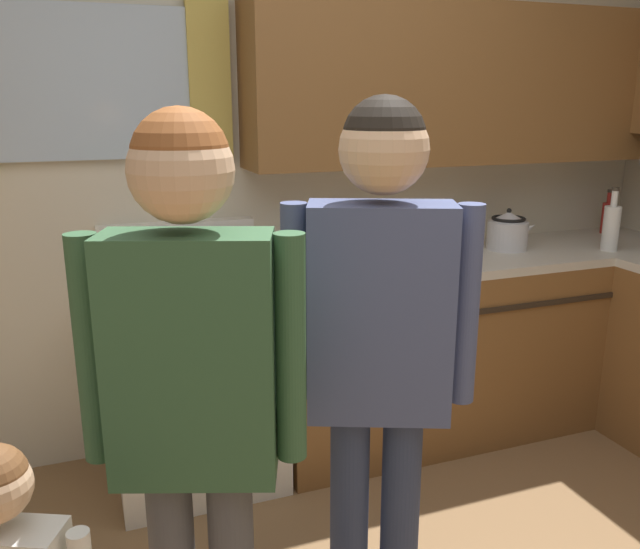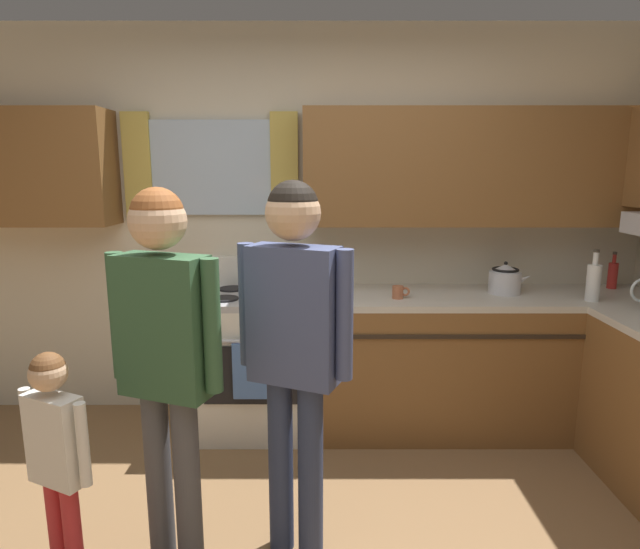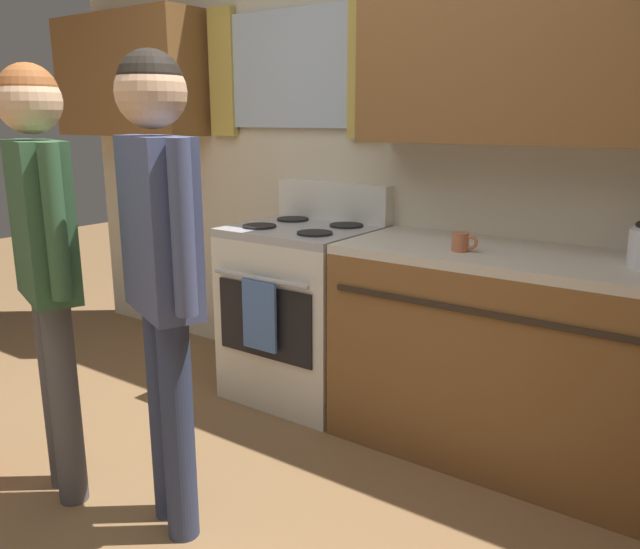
% 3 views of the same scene
% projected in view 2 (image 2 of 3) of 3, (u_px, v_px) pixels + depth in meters
% --- Properties ---
extents(back_wall_unit, '(4.60, 0.42, 2.60)m').
position_uv_depth(back_wall_unit, '(313.00, 203.00, 3.51)').
color(back_wall_unit, beige).
rests_on(back_wall_unit, ground).
extents(kitchen_counter_run, '(2.22, 1.95, 0.90)m').
position_uv_depth(kitchen_counter_run, '(554.00, 384.00, 3.07)').
color(kitchen_counter_run, brown).
rests_on(kitchen_counter_run, ground).
extents(stove_oven, '(0.69, 0.67, 1.10)m').
position_uv_depth(stove_oven, '(258.00, 359.00, 3.43)').
color(stove_oven, silver).
rests_on(stove_oven, ground).
extents(bottle_sauce_red, '(0.06, 0.06, 0.25)m').
position_uv_depth(bottle_sauce_red, '(614.00, 275.00, 3.49)').
color(bottle_sauce_red, red).
rests_on(bottle_sauce_red, kitchen_counter_run).
extents(bottle_milk_white, '(0.08, 0.08, 0.31)m').
position_uv_depth(bottle_milk_white, '(595.00, 282.00, 3.15)').
color(bottle_milk_white, white).
rests_on(bottle_milk_white, kitchen_counter_run).
extents(cup_terracotta, '(0.11, 0.07, 0.08)m').
position_uv_depth(cup_terracotta, '(400.00, 292.00, 3.23)').
color(cup_terracotta, '#B76642').
rests_on(cup_terracotta, kitchen_counter_run).
extents(stovetop_kettle, '(0.27, 0.20, 0.21)m').
position_uv_depth(stovetop_kettle, '(507.00, 279.00, 3.35)').
color(stovetop_kettle, silver).
rests_on(stovetop_kettle, kitchen_counter_run).
extents(adult_holding_child, '(0.48, 0.27, 1.61)m').
position_uv_depth(adult_holding_child, '(166.00, 341.00, 2.07)').
color(adult_holding_child, '#4C4C51').
rests_on(adult_holding_child, ground).
extents(adult_in_plaid, '(0.47, 0.29, 1.64)m').
position_uv_depth(adult_in_plaid, '(295.00, 329.00, 2.16)').
color(adult_in_plaid, '#2D3856').
rests_on(adult_in_plaid, ground).
extents(small_child, '(0.31, 0.19, 1.02)m').
position_uv_depth(small_child, '(58.00, 448.00, 2.00)').
color(small_child, red).
rests_on(small_child, ground).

